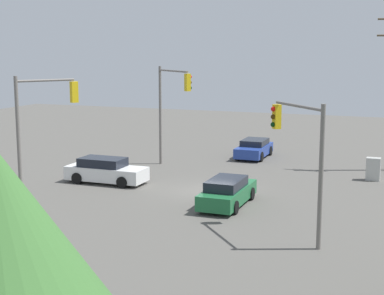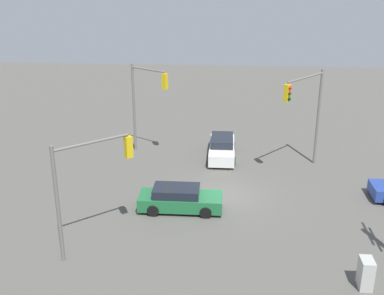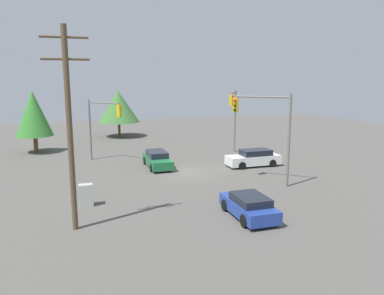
% 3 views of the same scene
% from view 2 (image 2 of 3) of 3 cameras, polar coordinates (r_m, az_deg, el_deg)
% --- Properties ---
extents(ground_plane, '(80.00, 80.00, 0.00)m').
position_cam_2_polar(ground_plane, '(28.58, 3.62, -5.78)').
color(ground_plane, '#54514C').
extents(sedan_white, '(4.68, 1.87, 1.45)m').
position_cam_2_polar(sedan_white, '(34.02, 3.57, -0.04)').
color(sedan_white, silver).
rests_on(sedan_white, ground_plane).
extents(sedan_green, '(1.86, 4.61, 1.38)m').
position_cam_2_polar(sedan_green, '(26.74, -1.48, -6.11)').
color(sedan_green, '#1E6638').
rests_on(sedan_green, ground_plane).
extents(traffic_signal_main, '(3.27, 2.84, 6.54)m').
position_cam_2_polar(traffic_signal_main, '(31.53, 13.48, 4.97)').
color(traffic_signal_main, slate).
rests_on(traffic_signal_main, ground_plane).
extents(traffic_signal_cross, '(1.89, 2.79, 6.40)m').
position_cam_2_polar(traffic_signal_cross, '(33.78, -5.49, 6.22)').
color(traffic_signal_cross, slate).
rests_on(traffic_signal_cross, ground_plane).
extents(traffic_signal_aux, '(2.73, 3.09, 5.64)m').
position_cam_2_polar(traffic_signal_aux, '(22.28, -12.14, -3.16)').
color(traffic_signal_aux, slate).
rests_on(traffic_signal_aux, ground_plane).
extents(electrical_cabinet, '(0.81, 0.54, 1.35)m').
position_cam_2_polar(electrical_cabinet, '(22.04, 19.89, -13.86)').
color(electrical_cabinet, '#B2B2AD').
rests_on(electrical_cabinet, ground_plane).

